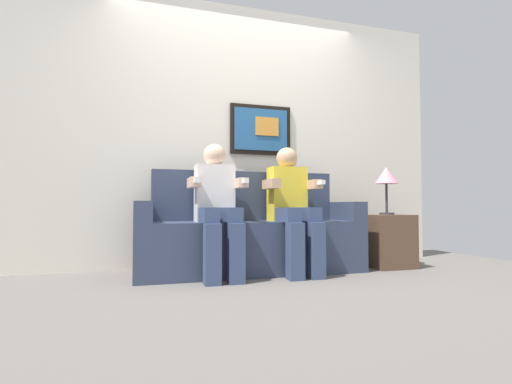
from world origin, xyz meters
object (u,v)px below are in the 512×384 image
couch (250,237)px  person_on_right (292,203)px  table_lamp (386,178)px  side_table_right (387,241)px  person_on_left (217,203)px

couch → person_on_right: person_on_right is taller
couch → table_lamp: 1.46m
table_lamp → side_table_right: bearing=-128.1°
person_on_left → table_lamp: size_ratio=2.41×
person_on_right → couch: bearing=153.2°
person_on_right → person_on_left: bearing=-180.0°
person_on_left → table_lamp: 1.70m
couch → person_on_right: 0.47m
side_table_right → person_on_left: bearing=-177.9°
person_on_right → side_table_right: size_ratio=2.22×
person_on_right → side_table_right: person_on_right is taller
person_on_left → person_on_right: size_ratio=1.00×
side_table_right → person_on_right: bearing=-176.5°
side_table_right → table_lamp: size_ratio=1.09×
couch → person_on_left: 0.47m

